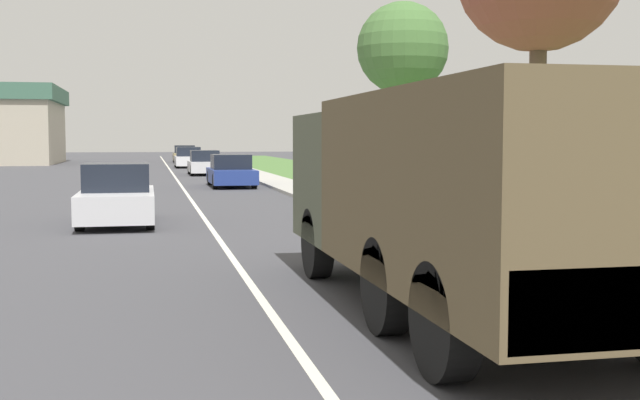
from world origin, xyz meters
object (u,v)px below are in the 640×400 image
(car_nearest_ahead, at_px, (117,197))
(car_farthest_ahead, at_px, (185,155))
(military_truck, at_px, (455,189))
(car_second_ahead, at_px, (231,172))
(car_third_ahead, at_px, (205,164))
(car_fourth_ahead, at_px, (188,158))

(car_nearest_ahead, xyz_separation_m, car_farthest_ahead, (3.90, 51.15, 0.00))
(military_truck, bearing_deg, car_second_ahead, 90.04)
(military_truck, relative_size, car_nearest_ahead, 1.84)
(military_truck, relative_size, car_third_ahead, 1.82)
(car_nearest_ahead, bearing_deg, military_truck, -69.15)
(car_fourth_ahead, height_order, car_farthest_ahead, car_farthest_ahead)
(car_second_ahead, relative_size, car_fourth_ahead, 1.03)
(car_second_ahead, xyz_separation_m, car_farthest_ahead, (-0.39, 36.43, 0.04))
(car_second_ahead, bearing_deg, car_third_ahead, 91.62)
(car_nearest_ahead, distance_m, car_second_ahead, 15.33)
(car_nearest_ahead, height_order, car_third_ahead, car_nearest_ahead)
(car_second_ahead, height_order, car_fourth_ahead, car_fourth_ahead)
(military_truck, distance_m, car_nearest_ahead, 12.14)
(car_farthest_ahead, bearing_deg, car_second_ahead, -89.39)
(car_third_ahead, height_order, car_fourth_ahead, car_fourth_ahead)
(car_fourth_ahead, bearing_deg, car_third_ahead, -88.32)
(military_truck, relative_size, car_second_ahead, 1.76)
(car_third_ahead, bearing_deg, car_farthest_ahead, 90.13)
(car_nearest_ahead, xyz_separation_m, car_third_ahead, (3.96, 26.51, -0.03))
(car_third_ahead, relative_size, car_fourth_ahead, 0.99)
(car_nearest_ahead, height_order, car_farthest_ahead, same)
(military_truck, xyz_separation_m, car_second_ahead, (-0.02, 26.03, -0.87))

